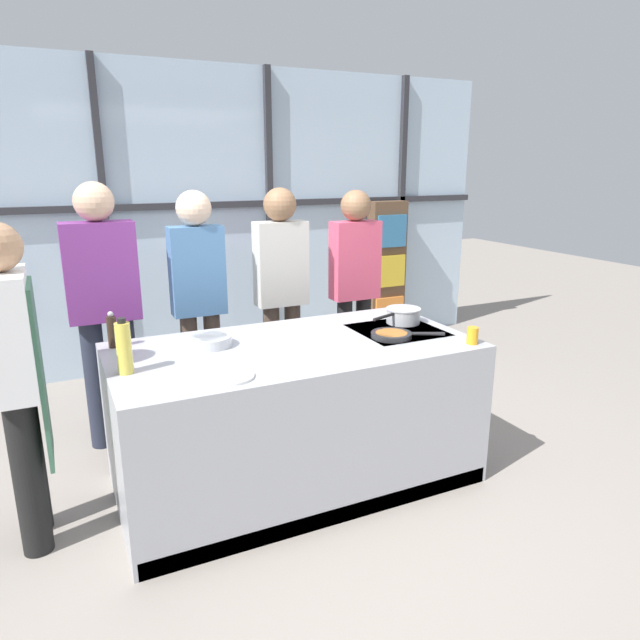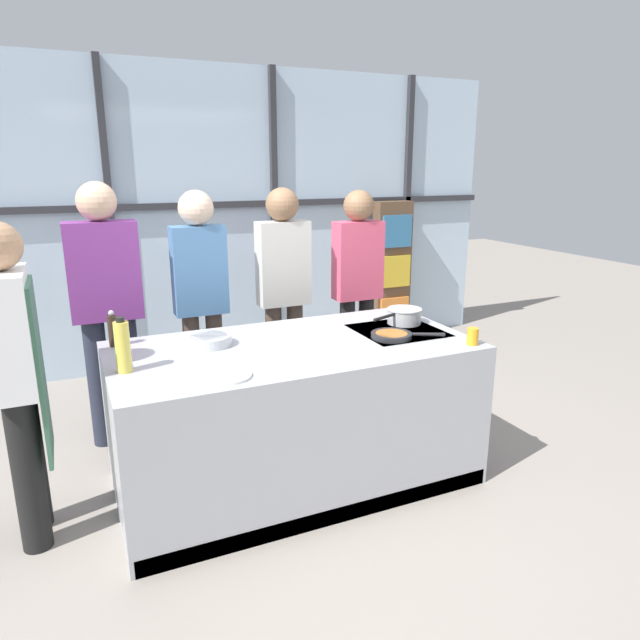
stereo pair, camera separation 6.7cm
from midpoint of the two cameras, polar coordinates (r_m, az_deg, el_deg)
The scene contains 16 objects.
ground_plane at distance 3.73m, azimuth -2.95°, elevation -15.52°, with size 18.00×18.00×0.00m, color gray.
back_window_wall at distance 5.58m, azimuth -13.04°, elevation 9.73°, with size 6.40×0.10×2.80m.
bookshelf at distance 6.28m, azimuth 6.36°, elevation 4.75°, with size 0.41×0.19×1.53m.
demo_island at distance 3.52m, azimuth -3.02°, elevation -9.35°, with size 2.12×1.07×0.89m.
chef at distance 3.17m, azimuth -28.64°, elevation -4.59°, with size 0.24×0.46×1.66m.
spectator_far_left at distance 4.07m, azimuth -21.24°, elevation 1.82°, with size 0.46×0.25×1.81m.
spectator_center_left at distance 4.16m, azimuth -12.51°, elevation 2.69°, with size 0.38×0.24×1.74m.
spectator_center_right at distance 4.34m, azimuth -4.33°, elevation 3.48°, with size 0.39×0.24×1.75m.
spectator_far_right at distance 4.61m, azimuth 3.07°, elevation 3.96°, with size 0.39×0.24×1.72m.
frying_pan at distance 3.51m, azimuth 6.76°, elevation -1.47°, with size 0.42×0.28×0.03m.
saucepan at distance 3.83m, azimuth 7.81°, elevation 0.50°, with size 0.41×0.24×0.10m.
white_plate at distance 2.89m, azimuth -9.75°, elevation -5.58°, with size 0.25×0.25×0.01m, color white.
mixing_bowl at distance 3.39m, azimuth -11.59°, elevation -2.02°, with size 0.27×0.27×0.06m.
oil_bottle at distance 3.04m, azimuth -19.61°, elevation -2.62°, with size 0.08×0.08×0.29m.
pepper_grinder at distance 3.51m, azimuth -20.59°, elevation -1.04°, with size 0.05×0.05×0.22m.
juice_glass_near at distance 3.47m, azimuth 14.47°, elevation -1.51°, with size 0.07×0.07×0.10m, color orange.
Camera 1 is at (-1.24, -2.95, 1.91)m, focal length 32.00 mm.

